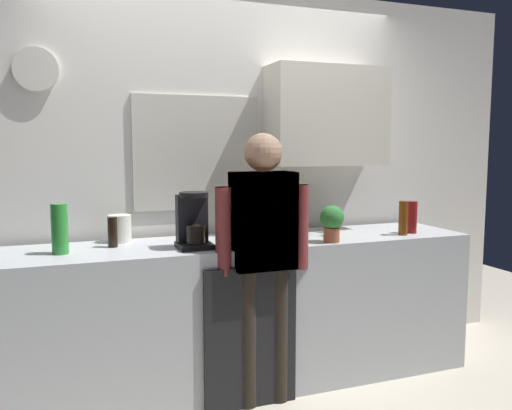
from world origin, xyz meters
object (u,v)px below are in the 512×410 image
object	(u,v)px
coffee_maker	(193,223)
bottle_dark_sauce	(113,232)
bottle_amber_beer	(403,218)
bottle_green_wine	(302,213)
bottle_red_vinegar	(412,217)
storage_canister	(120,229)
bottle_olive_oil	(297,222)
potted_plant	(332,221)
bottle_clear_soda	(60,229)
person_at_sink	(263,246)
mixing_bowl	(254,231)
person_guest	(263,246)
cup_terracotta_mug	(333,229)
dish_soap	(332,221)

from	to	relation	value
coffee_maker	bottle_dark_sauce	size ratio (longest dim) A/B	1.83
bottle_amber_beer	bottle_green_wine	distance (m)	0.68
bottle_red_vinegar	storage_canister	distance (m)	1.95
bottle_olive_oil	potted_plant	distance (m)	0.22
bottle_green_wine	bottle_clear_soda	bearing A→B (deg)	-176.58
bottle_dark_sauce	person_at_sink	xyz separation A→B (m)	(0.81, -0.37, -0.07)
bottle_clear_soda	mixing_bowl	xyz separation A→B (m)	(1.20, 0.14, -0.10)
bottle_green_wine	person_guest	distance (m)	0.57
person_guest	storage_canister	bearing A→B (deg)	-56.26
cup_terracotta_mug	bottle_amber_beer	bearing A→B (deg)	-15.64
coffee_maker	storage_canister	distance (m)	0.51
bottle_green_wine	dish_soap	xyz separation A→B (m)	(0.25, 0.03, -0.07)
coffee_maker	mixing_bowl	xyz separation A→B (m)	(0.46, 0.21, -0.11)
bottle_amber_beer	storage_canister	xyz separation A→B (m)	(-1.81, 0.39, -0.03)
bottle_dark_sauce	storage_canister	world-z (taller)	bottle_dark_sauce
bottle_dark_sauce	cup_terracotta_mug	distance (m)	1.41
storage_canister	dish_soap	bearing A→B (deg)	-5.38
bottle_clear_soda	dish_soap	xyz separation A→B (m)	(1.76, 0.12, -0.06)
bottle_green_wine	potted_plant	xyz separation A→B (m)	(0.06, -0.30, -0.02)
bottle_green_wine	bottle_clear_soda	world-z (taller)	bottle_green_wine
storage_canister	bottle_clear_soda	bearing A→B (deg)	-144.10
bottle_olive_oil	person_at_sink	size ratio (longest dim) A/B	0.16
potted_plant	cup_terracotta_mug	bearing A→B (deg)	58.59
bottle_olive_oil	bottle_clear_soda	distance (m)	1.38
coffee_maker	bottle_amber_beer	xyz separation A→B (m)	(1.42, -0.07, -0.03)
coffee_maker	dish_soap	distance (m)	1.05
bottle_amber_beer	storage_canister	distance (m)	1.85
dish_soap	person_guest	size ratio (longest dim) A/B	0.11
bottle_dark_sauce	person_guest	bearing A→B (deg)	-24.49
dish_soap	person_guest	world-z (taller)	person_guest
bottle_red_vinegar	dish_soap	size ratio (longest dim) A/B	1.22
potted_plant	bottle_red_vinegar	bearing A→B (deg)	9.02
bottle_red_vinegar	person_guest	xyz separation A→B (m)	(-1.16, -0.17, -0.09)
mixing_bowl	bottle_clear_soda	bearing A→B (deg)	-173.44
bottle_green_wine	bottle_olive_oil	xyz separation A→B (m)	(-0.14, -0.23, -0.03)
bottle_olive_oil	bottle_clear_soda	xyz separation A→B (m)	(-1.37, 0.14, 0.02)
bottle_clear_soda	bottle_olive_oil	bearing A→B (deg)	-5.91
coffee_maker	dish_soap	bearing A→B (deg)	10.71
coffee_maker	bottle_olive_oil	size ratio (longest dim) A/B	1.32
person_at_sink	bottle_olive_oil	bearing A→B (deg)	30.19
bottle_amber_beer	person_guest	distance (m)	1.07
bottle_olive_oil	storage_canister	distance (m)	1.10
coffee_maker	bottle_amber_beer	size ratio (longest dim) A/B	1.43
mixing_bowl	potted_plant	xyz separation A→B (m)	(0.39, -0.34, 0.09)
bottle_green_wine	bottle_dark_sauce	size ratio (longest dim) A/B	1.67
coffee_maker	bottle_olive_oil	xyz separation A→B (m)	(0.64, -0.07, -0.02)
bottle_green_wine	bottle_olive_oil	bearing A→B (deg)	-121.53
potted_plant	person_guest	bearing A→B (deg)	-172.42
bottle_amber_beer	bottle_dark_sauce	world-z (taller)	bottle_amber_beer
coffee_maker	person_guest	xyz separation A→B (m)	(0.37, -0.19, -0.13)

